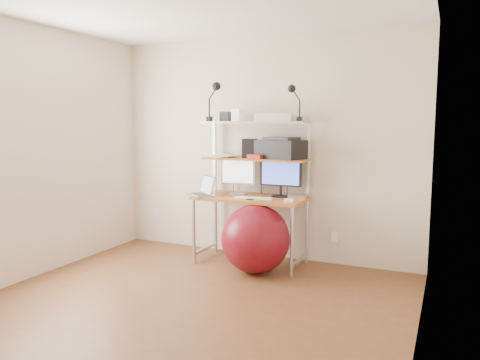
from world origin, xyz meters
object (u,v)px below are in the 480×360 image
Objects in this scene: printer at (281,148)px; exercise_ball at (256,239)px; monitor_black at (281,176)px; laptop at (204,191)px; monitor_silver at (238,174)px.

printer is 0.80× the size of exercise_ball.
monitor_black reaches higher than laptop.
monitor_black is 0.75m from exercise_ball.
monitor_silver is at bearing -155.79° from printer.
monitor_black reaches higher than monitor_silver.
monitor_black is at bearing -57.14° from printer.
exercise_ball is (0.37, -0.38, -0.61)m from monitor_silver.
exercise_ball is at bearing -109.68° from monitor_black.
printer is at bearing 103.31° from monitor_black.
printer is (0.48, 0.06, 0.29)m from monitor_silver.
exercise_ball is (0.68, -0.15, -0.43)m from laptop.
monitor_black is (0.49, 0.02, 0.00)m from monitor_silver.
monitor_black is at bearing 73.22° from exercise_ball.
monitor_black is 0.29m from printer.
monitor_black is 0.65× the size of exercise_ball.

